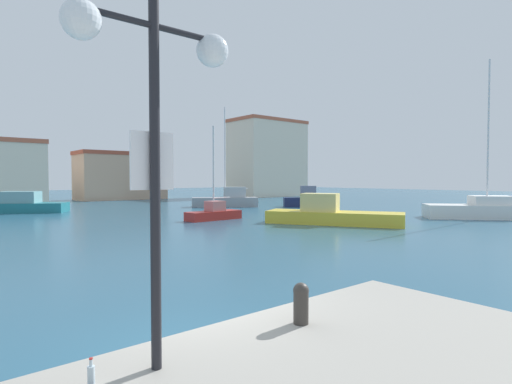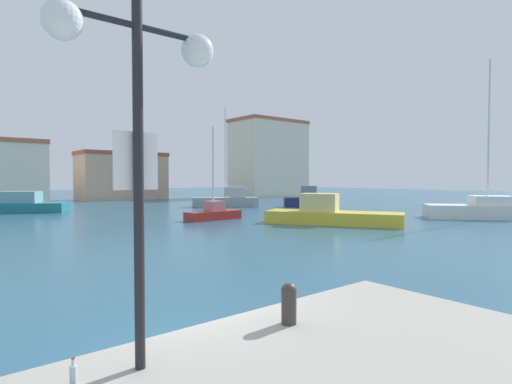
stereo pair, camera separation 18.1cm
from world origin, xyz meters
name	(u,v)px [view 1 (the left image)]	position (x,y,z in m)	size (l,w,h in m)	color
water	(227,215)	(15.00, 20.00, 0.00)	(160.00, 160.00, 0.00)	#285670
lamppost	(154,73)	(-1.46, -2.03, 3.85)	(1.65, 0.34, 4.43)	black
bottle	(91,375)	(-2.06, -1.98, 1.10)	(0.07, 0.07, 0.26)	silver
mooring_bollard	(301,301)	(0.49, -2.08, 1.29)	(0.20, 0.20, 0.52)	#38332D
sailboat_white_inner_mooring	(487,210)	(27.56, 5.95, 0.63)	(7.21, 7.76, 11.18)	white
motorboat_yellow_near_pier	(331,214)	(16.39, 10.78, 0.59)	(6.13, 8.34, 1.90)	gold
motorboat_navy_outer_mooring	(306,200)	(26.40, 22.46, 0.70)	(4.26, 3.75, 2.10)	#19234C
sailboat_red_far_left	(214,213)	(12.14, 17.55, 0.50)	(4.09, 1.56, 6.42)	#B22823
sailboat_grey_far_right	(227,200)	(20.17, 27.35, 0.71)	(6.50, 5.15, 9.91)	gray
motorboat_teal_distant_east	(15,205)	(2.61, 32.92, 0.62)	(8.21, 6.22, 1.76)	#1E707A
waterfront_apartments	(2,172)	(3.60, 48.24, 3.62)	(8.14, 8.21, 7.23)	beige
warehouse_block	(121,176)	(17.48, 48.51, 3.21)	(11.41, 5.61, 6.40)	tan
yacht_club	(267,158)	(39.22, 43.09, 6.05)	(11.56, 7.11, 12.08)	beige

